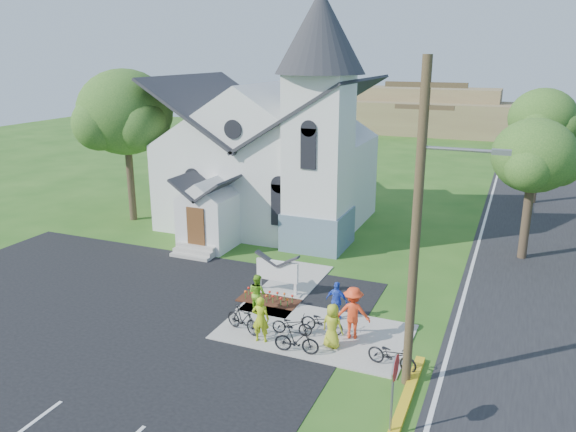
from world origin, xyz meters
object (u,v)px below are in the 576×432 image
at_px(cyclist_2, 337,301).
at_px(bike_3, 297,340).
at_px(cyclist_1, 257,293).
at_px(bike_2, 322,322).
at_px(bike_1, 243,319).
at_px(cyclist_0, 261,319).
at_px(cyclist_3, 353,313).
at_px(bike_4, 392,355).
at_px(utility_pole, 419,219).
at_px(cyclist_4, 332,326).
at_px(bike_0, 292,325).
at_px(church_sign, 277,271).
at_px(stop_sign, 394,378).

relative_size(cyclist_2, bike_3, 0.97).
relative_size(cyclist_1, bike_2, 0.96).
bearing_deg(bike_1, cyclist_0, -93.67).
distance_m(bike_1, bike_3, 2.50).
bearing_deg(cyclist_0, bike_3, 158.78).
xyz_separation_m(cyclist_3, bike_3, (-1.46, -1.82, -0.50)).
distance_m(cyclist_0, bike_4, 4.75).
bearing_deg(cyclist_3, cyclist_0, 16.78).
distance_m(utility_pole, bike_3, 6.26).
xyz_separation_m(cyclist_1, cyclist_4, (3.66, -1.56, 0.03)).
xyz_separation_m(bike_1, cyclist_4, (3.41, 0.20, 0.31)).
bearing_deg(cyclist_0, bike_2, -151.77).
bearing_deg(bike_0, utility_pole, -115.51).
distance_m(church_sign, bike_3, 5.16).
distance_m(stop_sign, bike_1, 7.46).
xyz_separation_m(utility_pole, cyclist_1, (-6.57, 2.72, -4.57)).
xyz_separation_m(bike_3, cyclist_4, (1.00, 0.86, 0.33)).
height_order(cyclist_2, bike_3, cyclist_2).
relative_size(bike_0, cyclist_2, 0.98).
height_order(bike_2, cyclist_4, cyclist_4).
bearing_deg(cyclist_4, cyclist_0, 23.95).
bearing_deg(church_sign, stop_sign, -48.12).
relative_size(cyclist_0, cyclist_1, 1.10).
relative_size(stop_sign, cyclist_3, 1.27).
relative_size(cyclist_0, cyclist_4, 1.06).
bearing_deg(bike_4, bike_1, 98.78).
bearing_deg(church_sign, cyclist_4, -44.03).
bearing_deg(cyclist_4, bike_0, 0.94).
bearing_deg(utility_pole, bike_1, 171.30).
bearing_deg(church_sign, bike_2, -41.74).
xyz_separation_m(bike_0, cyclist_2, (1.12, 1.83, 0.37)).
height_order(bike_0, bike_4, bike_4).
height_order(bike_1, cyclist_2, cyclist_2).
height_order(cyclist_2, cyclist_3, cyclist_3).
relative_size(bike_1, cyclist_4, 1.03).
bearing_deg(church_sign, utility_pole, -35.60).
height_order(cyclist_3, bike_4, cyclist_3).
xyz_separation_m(stop_sign, cyclist_1, (-6.64, 5.42, -0.95)).
distance_m(cyclist_1, cyclist_4, 3.98).
height_order(cyclist_2, bike_4, cyclist_2).
relative_size(cyclist_0, bike_4, 1.00).
xyz_separation_m(bike_0, bike_3, (0.64, -1.14, 0.08)).
distance_m(stop_sign, bike_2, 6.13).
distance_m(bike_1, cyclist_2, 3.71).
bearing_deg(bike_2, cyclist_2, -5.48).
bearing_deg(bike_0, stop_sign, -139.80).
bearing_deg(bike_4, cyclist_3, 62.35).
bearing_deg(bike_0, bike_2, -65.87).
height_order(cyclist_0, bike_3, cyclist_0).
height_order(bike_0, bike_1, bike_1).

